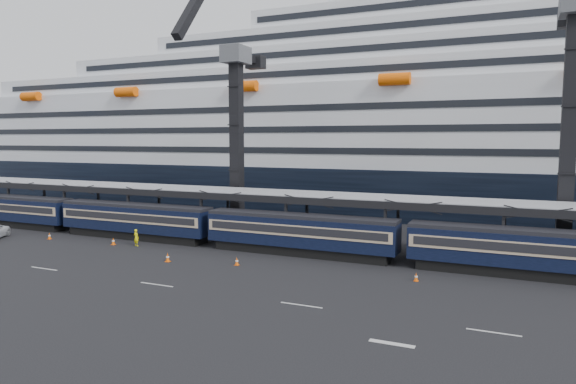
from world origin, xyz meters
name	(u,v)px	position (x,y,z in m)	size (l,w,h in m)	color
ground	(348,293)	(0.00, 0.00, 0.00)	(260.00, 260.00, 0.00)	black
lane_markings	(458,335)	(8.15, -5.23, 0.01)	(111.00, 4.27, 0.02)	beige
train	(333,235)	(-4.65, 10.00, 2.20)	(133.05, 3.00, 4.05)	black
canopy	(392,200)	(0.00, 14.00, 5.25)	(130.00, 6.25, 5.53)	gray
cruise_ship	(433,131)	(-1.08, 45.99, 12.34)	(214.09, 28.84, 34.00)	black
crane_dark_near	(235,132)	(-20.00, 18.59, 11.93)	(4.50, 17.75, 35.08)	#46494D
crane_dark_mid	(570,114)	(15.00, 17.59, 13.36)	(4.50, 18.24, 39.64)	#46494D
worker	(136,238)	(-25.12, 6.73, 0.89)	(0.65, 0.42, 1.77)	#FFF10D
traffic_cone_a	(49,236)	(-36.46, 5.69, 0.37)	(0.38, 0.38, 0.76)	#FD5E08
traffic_cone_b	(113,241)	(-27.76, 6.24, 0.39)	(0.39, 0.39, 0.79)	#FD5E08
traffic_cone_c	(168,257)	(-17.83, 2.40, 0.41)	(0.42, 0.42, 0.83)	#FD5E08
traffic_cone_d	(237,261)	(-11.44, 3.84, 0.36)	(0.37, 0.37, 0.73)	#FD5E08
traffic_cone_e	(416,277)	(3.97, 5.11, 0.34)	(0.34, 0.34, 0.69)	#FD5E08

